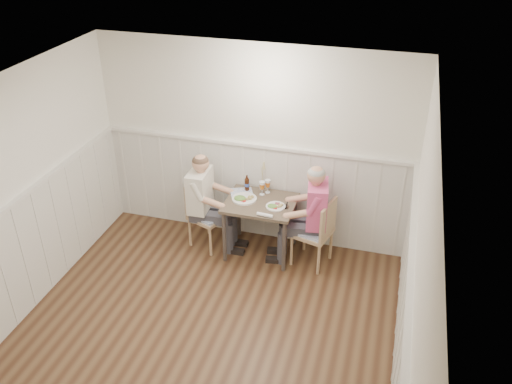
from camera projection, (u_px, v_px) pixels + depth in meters
ground_plane at (194, 351)px, 5.53m from camera, size 4.50×4.50×0.00m
room_shell at (184, 227)px, 4.77m from camera, size 4.04×4.54×2.60m
wainscot at (214, 258)px, 5.76m from camera, size 4.00×4.49×1.34m
dining_table at (260, 209)px, 6.70m from camera, size 0.86×0.70×0.75m
chair_right at (317, 230)px, 6.57m from camera, size 0.52×0.52×0.91m
chair_left at (205, 212)px, 6.96m from camera, size 0.54×0.54×0.88m
man_in_pink at (312, 222)px, 6.58m from camera, size 0.67×0.47×1.35m
diner_cream at (204, 208)px, 6.88m from camera, size 0.62×0.43×1.33m
plate_man at (275, 206)px, 6.53m from camera, size 0.24×0.24×0.06m
plate_diner at (243, 198)px, 6.67m from camera, size 0.31×0.31×0.08m
beer_glass_a at (268, 184)px, 6.78m from camera, size 0.07×0.07×0.18m
beer_glass_b at (262, 186)px, 6.73m from camera, size 0.07×0.07×0.19m
beer_bottle at (247, 184)px, 6.84m from camera, size 0.06×0.06×0.21m
rolled_napkin at (265, 215)px, 6.34m from camera, size 0.20×0.06×0.04m
grass_vase at (261, 176)px, 6.83m from camera, size 0.05×0.05×0.42m
gingham_mat at (241, 192)px, 6.85m from camera, size 0.34×0.31×0.01m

